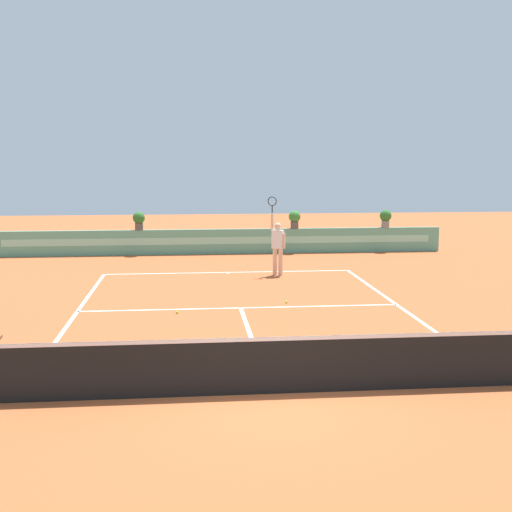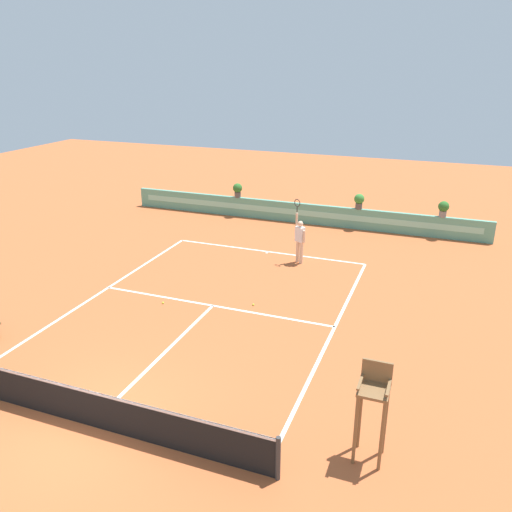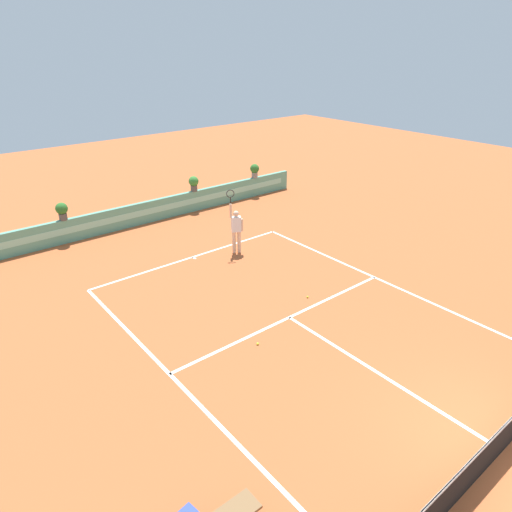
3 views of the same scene
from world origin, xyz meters
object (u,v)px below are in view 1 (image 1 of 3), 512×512
object	(u,v)px
tennis_ball_near_baseline	(177,312)
tennis_ball_mid_court	(286,302)
potted_plant_left	(139,220)
tennis_player	(278,244)
potted_plant_right	(295,218)
potted_plant_far_right	(386,217)

from	to	relation	value
tennis_ball_near_baseline	tennis_ball_mid_court	world-z (taller)	same
tennis_ball_mid_court	potted_plant_left	world-z (taller)	potted_plant_left
tennis_player	potted_plant_right	xyz separation A→B (m)	(1.38, 5.23, 0.36)
tennis_player	potted_plant_far_right	world-z (taller)	tennis_player
tennis_player	potted_plant_left	size ratio (longest dim) A/B	3.57
tennis_ball_near_baseline	potted_plant_left	size ratio (longest dim) A/B	0.09
tennis_ball_near_baseline	tennis_ball_mid_court	bearing A→B (deg)	18.06
tennis_ball_near_baseline	tennis_ball_mid_court	xyz separation A→B (m)	(2.87, 0.94, 0.00)
potted_plant_right	potted_plant_far_right	xyz separation A→B (m)	(3.77, 0.00, 0.00)
tennis_ball_near_baseline	potted_plant_right	xyz separation A→B (m)	(4.58, 10.45, 1.38)
potted_plant_left	potted_plant_far_right	size ratio (longest dim) A/B	1.00
tennis_ball_near_baseline	potted_plant_far_right	distance (m)	13.45
potted_plant_left	potted_plant_far_right	distance (m)	10.00
potted_plant_left	potted_plant_right	size ratio (longest dim) A/B	1.00
tennis_player	potted_plant_far_right	bearing A→B (deg)	45.39
potted_plant_left	potted_plant_far_right	bearing A→B (deg)	0.00
tennis_player	tennis_ball_mid_court	bearing A→B (deg)	-94.35
tennis_ball_mid_court	potted_plant_far_right	xyz separation A→B (m)	(5.48, 9.51, 1.38)
tennis_ball_near_baseline	tennis_player	bearing A→B (deg)	58.47
tennis_player	tennis_ball_near_baseline	world-z (taller)	tennis_player
potted_plant_right	tennis_player	bearing A→B (deg)	-104.83
tennis_player	tennis_ball_near_baseline	xyz separation A→B (m)	(-3.20, -5.22, -1.02)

